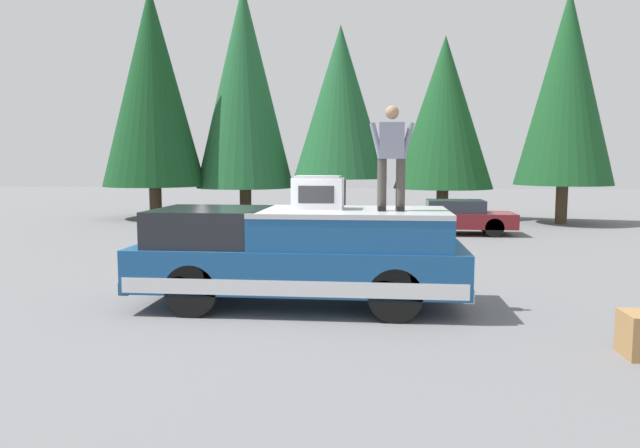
{
  "coord_description": "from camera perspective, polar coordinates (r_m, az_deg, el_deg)",
  "views": [
    {
      "loc": [
        -9.72,
        -2.01,
        2.44
      ],
      "look_at": [
        0.49,
        -0.96,
        1.35
      ],
      "focal_mm": 32.88,
      "sensor_mm": 36.0,
      "label": 1
    }
  ],
  "objects": [
    {
      "name": "parked_car_maroon",
      "position": [
        20.36,
        12.78,
        0.66
      ],
      "size": [
        1.64,
        4.1,
        1.16
      ],
      "color": "maroon",
      "rests_on": "ground"
    },
    {
      "name": "conifer_far_left",
      "position": [
        25.33,
        22.86,
        12.1
      ],
      "size": [
        3.76,
        3.76,
        9.11
      ],
      "color": "#4C3826",
      "rests_on": "ground"
    },
    {
      "name": "conifer_left",
      "position": [
        25.74,
        11.99,
        10.53
      ],
      "size": [
        4.19,
        4.19,
        7.72
      ],
      "color": "#4C3826",
      "rests_on": "ground"
    },
    {
      "name": "pickup_truck",
      "position": [
        9.93,
        -1.98,
        -3.02
      ],
      "size": [
        2.01,
        5.54,
        1.65
      ],
      "color": "navy",
      "rests_on": "ground"
    },
    {
      "name": "conifer_center_right",
      "position": [
        26.88,
        -7.4,
        13.08
      ],
      "size": [
        4.36,
        4.36,
        10.23
      ],
      "color": "#4C3826",
      "rests_on": "ground"
    },
    {
      "name": "conifer_center_left",
      "position": [
        25.63,
        2.01,
        11.72
      ],
      "size": [
        4.05,
        4.05,
        8.24
      ],
      "color": "#4C3826",
      "rests_on": "ground"
    },
    {
      "name": "conifer_right",
      "position": [
        26.74,
        -16.01,
        12.66
      ],
      "size": [
        4.36,
        4.36,
        9.87
      ],
      "color": "#4C3826",
      "rests_on": "ground"
    },
    {
      "name": "ground_plane",
      "position": [
        10.22,
        -5.7,
        -7.78
      ],
      "size": [
        90.0,
        90.0,
        0.0
      ],
      "primitive_type": "plane",
      "color": "slate"
    },
    {
      "name": "compressor_unit",
      "position": [
        9.88,
        -0.18,
        3.08
      ],
      "size": [
        0.65,
        0.84,
        0.56
      ],
      "color": "silver",
      "rests_on": "pickup_truck"
    },
    {
      "name": "person_on_truck_bed",
      "position": [
        9.56,
        6.98,
        6.68
      ],
      "size": [
        0.29,
        0.72,
        1.69
      ],
      "color": "#423D38",
      "rests_on": "pickup_truck"
    }
  ]
}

